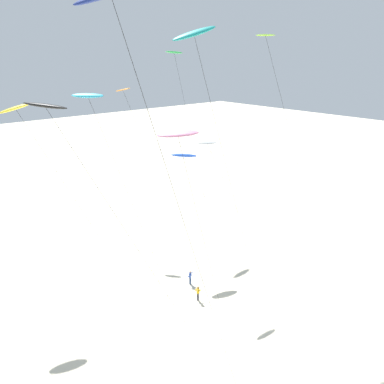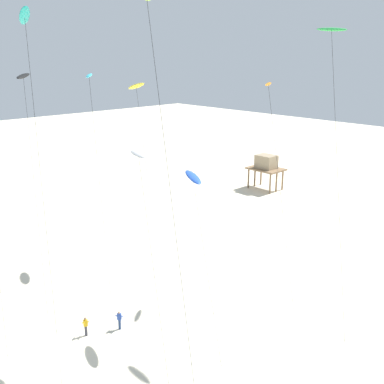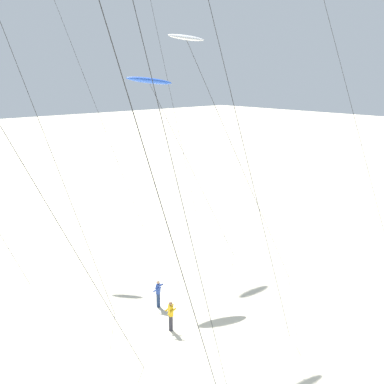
% 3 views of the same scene
% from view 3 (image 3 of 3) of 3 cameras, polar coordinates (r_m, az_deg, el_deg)
% --- Properties ---
extents(ground_plane, '(260.00, 260.00, 0.00)m').
position_cam_3_polar(ground_plane, '(24.44, 4.08, -19.31)').
color(ground_plane, beige).
extents(kite_blue, '(7.30, 3.56, 13.28)m').
position_cam_3_polar(kite_blue, '(32.02, -5.06, 12.95)').
color(kite_blue, blue).
rests_on(kite_blue, ground).
extents(kite_orange, '(6.91, 3.53, 19.75)m').
position_cam_3_polar(kite_orange, '(40.80, -15.99, 21.01)').
color(kite_orange, orange).
rests_on(kite_orange, ground).
extents(kite_white, '(7.78, 3.46, 15.59)m').
position_cam_3_polar(kite_white, '(27.99, -0.47, 17.41)').
color(kite_white, white).
rests_on(kite_white, ground).
extents(kite_flyer_nearest, '(0.73, 0.72, 1.67)m').
position_cam_3_polar(kite_flyer_nearest, '(28.69, -4.03, -11.88)').
color(kite_flyer_nearest, navy).
rests_on(kite_flyer_nearest, ground).
extents(kite_flyer_middle, '(0.66, 0.68, 1.67)m').
position_cam_3_polar(kite_flyer_middle, '(26.31, -2.55, -14.41)').
color(kite_flyer_middle, '#33333D').
rests_on(kite_flyer_middle, ground).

